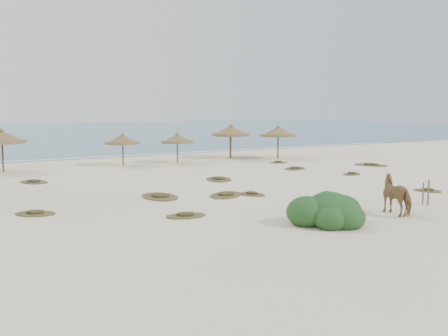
# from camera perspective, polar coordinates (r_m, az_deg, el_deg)

# --- Properties ---
(ground) EXTENTS (160.00, 160.00, 0.00)m
(ground) POSITION_cam_1_polar(r_m,az_deg,el_deg) (26.20, 7.70, -3.49)
(ground) COLOR #F3E2C8
(ground) RESTS_ON ground
(ocean) EXTENTS (200.00, 100.00, 0.01)m
(ocean) POSITION_cam_1_polar(r_m,az_deg,el_deg) (96.75, -20.67, 3.80)
(ocean) COLOR #275577
(ocean) RESTS_ON ground
(foam_line) EXTENTS (70.00, 0.60, 0.01)m
(foam_line) POSITION_cam_1_polar(r_m,az_deg,el_deg) (49.18, -11.17, 1.38)
(foam_line) COLOR white
(foam_line) RESTS_ON ground
(palapa_1) EXTENTS (3.99, 3.99, 3.23)m
(palapa_1) POSITION_cam_1_polar(r_m,az_deg,el_deg) (39.50, -24.07, 3.18)
(palapa_1) COLOR brown
(palapa_1) RESTS_ON ground
(palapa_2) EXTENTS (3.79, 3.79, 2.68)m
(palapa_2) POSITION_cam_1_polar(r_m,az_deg,el_deg) (41.01, -11.52, 3.17)
(palapa_2) COLOR brown
(palapa_2) RESTS_ON ground
(palapa_3) EXTENTS (3.54, 3.54, 2.60)m
(palapa_3) POSITION_cam_1_polar(r_m,az_deg,el_deg) (42.33, -5.37, 3.32)
(palapa_3) COLOR brown
(palapa_3) RESTS_ON ground
(palapa_4) EXTENTS (4.07, 4.07, 3.22)m
(palapa_4) POSITION_cam_1_polar(r_m,az_deg,el_deg) (45.58, 0.78, 4.22)
(palapa_4) COLOR brown
(palapa_4) RESTS_ON ground
(palapa_5) EXTENTS (3.29, 3.29, 3.04)m
(palapa_5) POSITION_cam_1_polar(r_m,az_deg,el_deg) (47.01, 0.72, 4.14)
(palapa_5) COLOR brown
(palapa_5) RESTS_ON ground
(palapa_6) EXTENTS (4.02, 4.02, 3.12)m
(palapa_6) POSITION_cam_1_polar(r_m,az_deg,el_deg) (45.82, 6.21, 4.10)
(palapa_6) COLOR brown
(palapa_6) RESTS_ON ground
(horse) EXTENTS (1.21, 2.17, 1.74)m
(horse) POSITION_cam_1_polar(r_m,az_deg,el_deg) (23.45, 19.30, -2.91)
(horse) COLOR #9A7946
(horse) RESTS_ON ground
(fence_post_near) EXTENTS (0.10, 0.10, 1.06)m
(fence_post_near) POSITION_cam_1_polar(r_m,az_deg,el_deg) (26.35, 21.80, -2.70)
(fence_post_near) COLOR brown
(fence_post_near) RESTS_ON ground
(fence_post_far) EXTENTS (0.11, 0.11, 1.23)m
(fence_post_far) POSITION_cam_1_polar(r_m,az_deg,el_deg) (26.15, 22.32, -2.61)
(fence_post_far) COLOR brown
(fence_post_far) RESTS_ON ground
(bush) EXTENTS (3.42, 3.01, 1.53)m
(bush) POSITION_cam_1_polar(r_m,az_deg,el_deg) (20.83, 11.93, -4.91)
(bush) COLOR #265022
(bush) RESTS_ON ground
(scrub_0) EXTENTS (2.19, 2.08, 0.16)m
(scrub_0) POSITION_cam_1_polar(r_m,az_deg,el_deg) (23.75, -20.76, -4.86)
(scrub_0) COLOR brown
(scrub_0) RESTS_ON ground
(scrub_1) EXTENTS (1.78, 2.72, 0.16)m
(scrub_1) POSITION_cam_1_polar(r_m,az_deg,el_deg) (26.53, -7.32, -3.23)
(scrub_1) COLOR brown
(scrub_1) RESTS_ON ground
(scrub_2) EXTENTS (1.47, 1.83, 0.16)m
(scrub_2) POSITION_cam_1_polar(r_m,az_deg,el_deg) (27.08, 3.23, -2.98)
(scrub_2) COLOR brown
(scrub_2) RESTS_ON ground
(scrub_3) EXTENTS (2.37, 2.90, 0.16)m
(scrub_3) POSITION_cam_1_polar(r_m,az_deg,el_deg) (32.53, -0.60, -1.27)
(scrub_3) COLOR brown
(scrub_3) RESTS_ON ground
(scrub_4) EXTENTS (1.89, 1.57, 0.16)m
(scrub_4) POSITION_cam_1_polar(r_m,az_deg,el_deg) (36.17, 14.39, -0.65)
(scrub_4) COLOR brown
(scrub_4) RESTS_ON ground
(scrub_5) EXTENTS (2.67, 3.23, 0.16)m
(scrub_5) POSITION_cam_1_polar(r_m,az_deg,el_deg) (42.16, 16.45, 0.36)
(scrub_5) COLOR brown
(scrub_5) RESTS_ON ground
(scrub_6) EXTENTS (2.18, 2.54, 0.16)m
(scrub_6) POSITION_cam_1_polar(r_m,az_deg,el_deg) (33.57, -20.89, -1.48)
(scrub_6) COLOR brown
(scrub_6) RESTS_ON ground
(scrub_7) EXTENTS (2.63, 2.34, 0.16)m
(scrub_7) POSITION_cam_1_polar(r_m,az_deg,el_deg) (38.48, 8.11, -0.04)
(scrub_7) COLOR brown
(scrub_7) RESTS_ON ground
(scrub_9) EXTENTS (2.87, 2.73, 0.16)m
(scrub_9) POSITION_cam_1_polar(r_m,az_deg,el_deg) (26.79, 0.22, -3.07)
(scrub_9) COLOR brown
(scrub_9) RESTS_ON ground
(scrub_10) EXTENTS (1.81, 1.53, 0.16)m
(scrub_10) POSITION_cam_1_polar(r_m,az_deg,el_deg) (42.45, 6.26, 0.65)
(scrub_10) COLOR brown
(scrub_10) RESTS_ON ground
(scrub_11) EXTENTS (1.95, 1.40, 0.16)m
(scrub_11) POSITION_cam_1_polar(r_m,az_deg,el_deg) (21.86, -4.40, -5.42)
(scrub_11) COLOR brown
(scrub_11) RESTS_ON ground
(scrub_12) EXTENTS (1.52, 1.78, 0.16)m
(scrub_12) POSITION_cam_1_polar(r_m,az_deg,el_deg) (30.42, 22.25, -2.39)
(scrub_12) COLOR brown
(scrub_12) RESTS_ON ground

